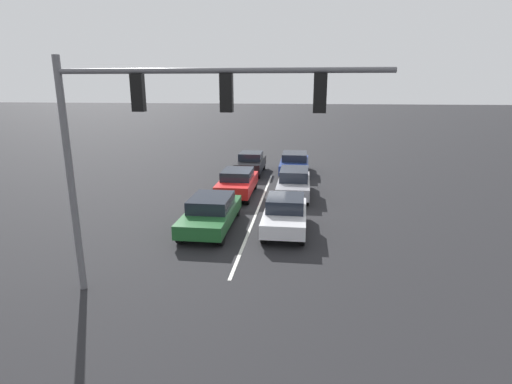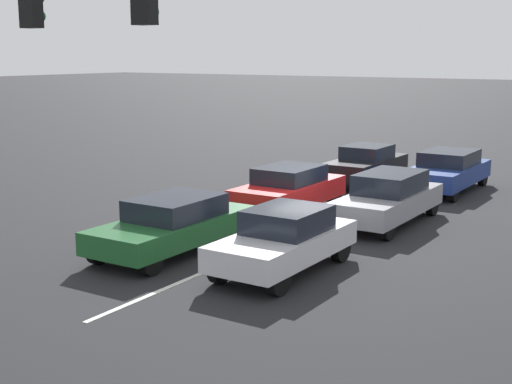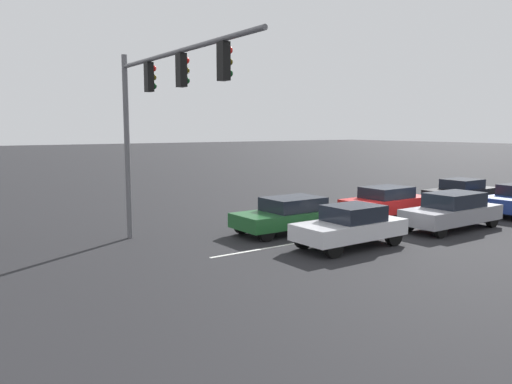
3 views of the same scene
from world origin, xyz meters
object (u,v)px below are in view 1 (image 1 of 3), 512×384
car_darkgreen_midlane_front (211,212)px  car_gray_leftlane_second (294,182)px  car_red_midlane_second (237,182)px  traffic_signal_gantry (162,123)px  car_silver_leftlane_front (285,214)px  car_black_midlane_third (251,163)px  car_navy_leftlane_third (294,163)px

car_darkgreen_midlane_front → car_gray_leftlane_second: bearing=-120.4°
car_red_midlane_second → traffic_signal_gantry: (0.10, 10.94, 4.19)m
car_silver_leftlane_front → car_black_midlane_third: size_ratio=0.96×
car_darkgreen_midlane_front → car_silver_leftlane_front: car_silver_leftlane_front is taller
car_red_midlane_second → car_navy_leftlane_third: 6.90m
car_navy_leftlane_third → car_silver_leftlane_front: bearing=89.9°
car_red_midlane_second → traffic_signal_gantry: bearing=89.5°
traffic_signal_gantry → car_darkgreen_midlane_front: bearing=-88.5°
car_darkgreen_midlane_front → car_black_midlane_third: 11.20m
car_navy_leftlane_third → car_black_midlane_third: bearing=6.2°
car_silver_leftlane_front → car_black_midlane_third: car_black_midlane_third is taller
car_darkgreen_midlane_front → car_silver_leftlane_front: bearing=-179.0°
car_gray_leftlane_second → traffic_signal_gantry: bearing=74.3°
car_darkgreen_midlane_front → car_navy_leftlane_third: car_navy_leftlane_third is taller
car_gray_leftlane_second → traffic_signal_gantry: (3.19, 11.33, 4.20)m
car_gray_leftlane_second → car_red_midlane_second: 3.12m
car_silver_leftlane_front → car_red_midlane_second: size_ratio=0.95×
car_black_midlane_third → traffic_signal_gantry: bearing=89.9°
car_silver_leftlane_front → car_navy_leftlane_third: (-0.03, -11.47, -0.00)m
car_gray_leftlane_second → car_red_midlane_second: (3.09, 0.40, 0.01)m
car_darkgreen_midlane_front → traffic_signal_gantry: bearing=91.5°
car_red_midlane_second → car_gray_leftlane_second: bearing=-172.7°
car_black_midlane_third → car_red_midlane_second: bearing=90.7°
car_silver_leftlane_front → car_black_midlane_third: 11.54m
car_black_midlane_third → car_silver_leftlane_front: bearing=105.0°
car_red_midlane_second → car_black_midlane_third: bearing=-89.3°
car_navy_leftlane_third → car_black_midlane_third: (3.01, 0.33, 0.01)m
car_red_midlane_second → car_navy_leftlane_third: (-2.94, -6.24, -0.02)m
car_black_midlane_third → car_navy_leftlane_third: bearing=-173.8°
car_red_midlane_second → car_black_midlane_third: (0.07, -5.91, -0.01)m
car_gray_leftlane_second → car_red_midlane_second: car_gray_leftlane_second is taller
car_gray_leftlane_second → car_silver_leftlane_front: bearing=88.2°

